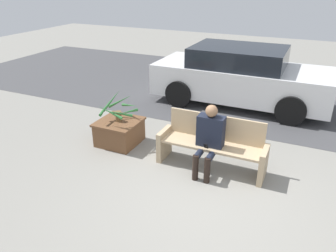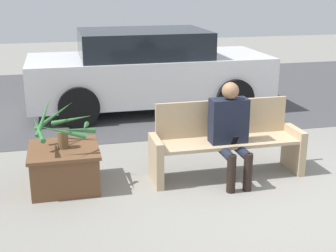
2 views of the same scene
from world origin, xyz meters
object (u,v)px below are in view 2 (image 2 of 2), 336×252
(person_seated, at_px, (231,128))
(parked_car, at_px, (148,70))
(potted_plant, at_px, (62,127))
(bench, at_px, (226,141))
(planter_box, at_px, (65,166))

(person_seated, xyz_separation_m, parked_car, (-0.32, 3.53, 0.07))
(person_seated, bearing_deg, potted_plant, 172.42)
(person_seated, relative_size, parked_car, 0.27)
(person_seated, bearing_deg, bench, 85.58)
(bench, bearing_deg, parked_car, 95.62)
(planter_box, relative_size, parked_car, 0.19)
(bench, bearing_deg, potted_plant, 177.66)
(bench, bearing_deg, planter_box, 177.57)
(person_seated, xyz_separation_m, planter_box, (-1.96, 0.26, -0.41))
(bench, xyz_separation_m, person_seated, (-0.01, -0.18, 0.23))
(potted_plant, bearing_deg, parked_car, 63.33)
(potted_plant, bearing_deg, bench, -2.34)
(person_seated, height_order, planter_box, person_seated)
(person_seated, height_order, parked_car, parked_car)
(parked_car, bearing_deg, bench, -84.38)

